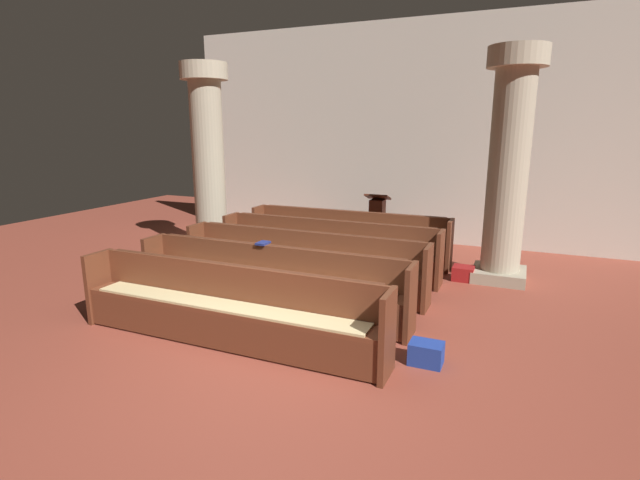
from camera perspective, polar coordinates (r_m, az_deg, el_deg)
name	(u,v)px	position (r m, az deg, el deg)	size (l,w,h in m)	color
ground_plane	(269,359)	(5.19, -6.17, -13.97)	(19.20, 19.20, 0.00)	brown
back_wall	(409,134)	(10.34, 10.64, 12.37)	(10.00, 0.16, 4.50)	beige
pew_row_0	(347,234)	(8.76, 3.26, 0.72)	(3.75, 0.47, 0.88)	brown
pew_row_1	(327,246)	(7.87, 0.82, -0.69)	(3.75, 0.46, 0.88)	brown
pew_row_2	(301,260)	(7.01, -2.24, -2.45)	(3.75, 0.46, 0.88)	brown
pew_row_3	(269,279)	(6.18, -6.14, -4.68)	(3.75, 0.47, 0.88)	brown
pew_row_4	(226,304)	(5.41, -11.24, -7.53)	(3.75, 0.46, 0.88)	brown
pillar_aisle_side	(509,164)	(7.84, 21.63, 8.42)	(0.86, 0.86, 3.52)	#9F967E
pillar_far_side	(208,157)	(9.35, -13.23, 9.62)	(0.86, 0.86, 3.52)	#9F967E
lectern	(377,224)	(9.85, 6.82, 1.94)	(0.48, 0.45, 1.08)	#492215
hymn_book	(263,243)	(6.32, -6.84, -0.37)	(0.14, 0.19, 0.03)	navy
kneeler_box_red	(463,273)	(7.95, 16.75, -3.83)	(0.33, 0.31, 0.22)	maroon
kneeler_box_blue	(426,353)	(5.14, 12.58, -13.09)	(0.34, 0.25, 0.23)	navy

